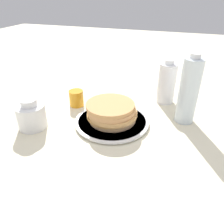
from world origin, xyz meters
TOP-DOWN VIEW (x-y plane):
  - ground_plane at (0.00, 0.00)m, footprint 4.00×4.00m
  - plate at (-0.03, -0.02)m, footprint 0.28×0.28m
  - pancake_stack at (-0.03, -0.02)m, footprint 0.19×0.19m
  - juice_glass at (-0.22, 0.07)m, footprint 0.06×0.06m
  - cream_jug at (-0.30, -0.13)m, footprint 0.10×0.10m
  - water_bottle_near at (0.14, 0.22)m, footprint 0.07×0.07m
  - water_bottle_mid at (0.23, 0.09)m, footprint 0.07×0.07m

SIDE VIEW (x-z plane):
  - ground_plane at x=0.00m, z-range 0.00..0.00m
  - plate at x=-0.03m, z-range 0.00..0.01m
  - juice_glass at x=-0.22m, z-range 0.00..0.07m
  - pancake_stack at x=-0.03m, z-range 0.01..0.08m
  - cream_jug at x=-0.30m, z-range -0.01..0.10m
  - water_bottle_near at x=0.14m, z-range -0.01..0.18m
  - water_bottle_mid at x=0.23m, z-range -0.01..0.25m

